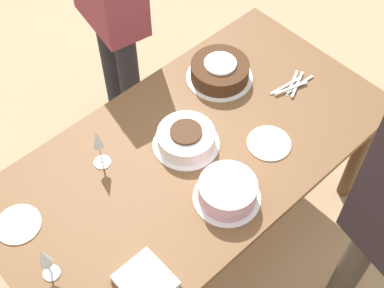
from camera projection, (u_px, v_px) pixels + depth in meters
name	position (u px, v px, depth m)	size (l,w,h in m)	color
ground_plane	(192.00, 233.00, 2.79)	(12.00, 12.00, 0.00)	tan
dining_table	(192.00, 165.00, 2.29)	(1.73, 0.90, 0.73)	brown
cake_center_white	(186.00, 138.00, 2.20)	(0.28, 0.28, 0.09)	white
cake_front_chocolate	(220.00, 71.00, 2.43)	(0.31, 0.31, 0.10)	white
cake_back_decorated	(227.00, 191.00, 2.03)	(0.27, 0.27, 0.10)	white
wine_glass_near	(98.00, 143.00, 2.06)	(0.07, 0.07, 0.21)	silver
wine_glass_far	(44.00, 259.00, 1.79)	(0.06, 0.06, 0.18)	silver
dessert_plate_left	(269.00, 143.00, 2.23)	(0.19, 0.19, 0.01)	beige
dessert_plate_right	(18.00, 224.00, 2.00)	(0.17, 0.17, 0.01)	beige
fork_pile	(293.00, 85.00, 2.42)	(0.23, 0.11, 0.01)	silver
napkin_stack	(146.00, 281.00, 1.85)	(0.17, 0.19, 0.03)	silver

